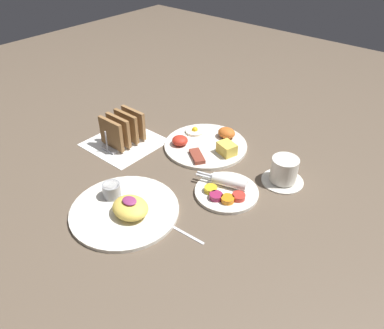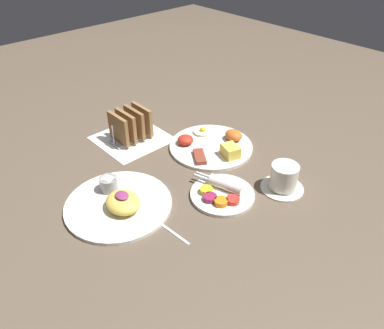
{
  "view_description": "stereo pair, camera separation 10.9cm",
  "coord_description": "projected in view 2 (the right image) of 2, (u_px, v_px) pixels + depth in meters",
  "views": [
    {
      "loc": [
        0.64,
        -0.64,
        0.67
      ],
      "look_at": [
        0.07,
        0.04,
        0.03
      ],
      "focal_mm": 35.0,
      "sensor_mm": 36.0,
      "label": 1
    },
    {
      "loc": [
        0.72,
        -0.57,
        0.67
      ],
      "look_at": [
        0.07,
        0.04,
        0.03
      ],
      "focal_mm": 35.0,
      "sensor_mm": 36.0,
      "label": 2
    }
  ],
  "objects": [
    {
      "name": "plate_breakfast",
      "position": [
        212.0,
        145.0,
        1.22
      ],
      "size": [
        0.27,
        0.27,
        0.05
      ],
      "color": "silver",
      "rests_on": "ground_plane"
    },
    {
      "name": "plate_foreground",
      "position": [
        119.0,
        202.0,
        0.98
      ],
      "size": [
        0.28,
        0.28,
        0.06
      ],
      "color": "silver",
      "rests_on": "ground_plane"
    },
    {
      "name": "coffee_cup",
      "position": [
        284.0,
        178.0,
        1.03
      ],
      "size": [
        0.12,
        0.12,
        0.08
      ],
      "color": "silver",
      "rests_on": "ground_plane"
    },
    {
      "name": "ground_plane",
      "position": [
        168.0,
        167.0,
        1.13
      ],
      "size": [
        3.0,
        3.0,
        0.0
      ],
      "primitive_type": "plane",
      "color": "brown"
    },
    {
      "name": "napkin_flat",
      "position": [
        132.0,
        138.0,
        1.27
      ],
      "size": [
        0.22,
        0.22,
        0.0
      ],
      "color": "white",
      "rests_on": "ground_plane"
    },
    {
      "name": "toast_rack",
      "position": [
        131.0,
        125.0,
        1.24
      ],
      "size": [
        0.1,
        0.15,
        0.1
      ],
      "color": "#B7B7BC",
      "rests_on": "ground_plane"
    },
    {
      "name": "plate_condiments",
      "position": [
        222.0,
        193.0,
        1.02
      ],
      "size": [
        0.19,
        0.18,
        0.04
      ],
      "color": "silver",
      "rests_on": "ground_plane"
    },
    {
      "name": "teaspoon",
      "position": [
        164.0,
        225.0,
        0.93
      ],
      "size": [
        0.13,
        0.02,
        0.01
      ],
      "color": "silver",
      "rests_on": "ground_plane"
    }
  ]
}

